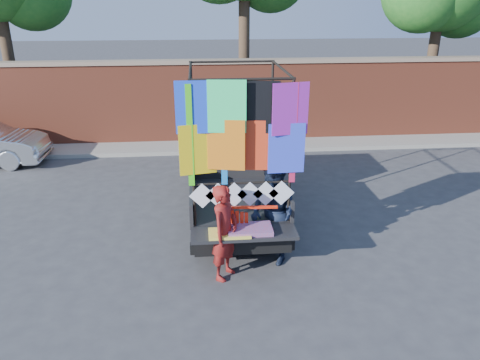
{
  "coord_description": "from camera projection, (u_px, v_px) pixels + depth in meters",
  "views": [
    {
      "loc": [
        -0.58,
        -7.59,
        4.42
      ],
      "look_at": [
        0.1,
        -0.1,
        1.45
      ],
      "focal_mm": 35.0,
      "sensor_mm": 36.0,
      "label": 1
    }
  ],
  "objects": [
    {
      "name": "curb",
      "position": [
        218.0,
        146.0,
        14.52
      ],
      "size": [
        30.0,
        1.2,
        0.12
      ],
      "primitive_type": "cube",
      "color": "gray",
      "rests_on": "ground"
    },
    {
      "name": "man",
      "position": [
        273.0,
        213.0,
        8.06
      ],
      "size": [
        1.05,
        1.13,
        1.86
      ],
      "primitive_type": "imported",
      "rotation": [
        0.0,
        0.0,
        -1.08
      ],
      "color": "#131C31",
      "rests_on": "ground"
    },
    {
      "name": "brick_wall",
      "position": [
        216.0,
        101.0,
        14.7
      ],
      "size": [
        30.0,
        0.45,
        2.61
      ],
      "color": "#9B442D",
      "rests_on": "ground"
    },
    {
      "name": "ground",
      "position": [
        234.0,
        250.0,
        8.7
      ],
      "size": [
        90.0,
        90.0,
        0.0
      ],
      "primitive_type": "plane",
      "color": "#38383A",
      "rests_on": "ground"
    },
    {
      "name": "woman",
      "position": [
        225.0,
        232.0,
        7.62
      ],
      "size": [
        0.65,
        0.72,
        1.65
      ],
      "primitive_type": "imported",
      "rotation": [
        0.0,
        0.0,
        1.02
      ],
      "color": "maroon",
      "rests_on": "ground"
    },
    {
      "name": "pickup_truck",
      "position": [
        231.0,
        170.0,
        10.33
      ],
      "size": [
        2.06,
        5.18,
        3.26
      ],
      "color": "black",
      "rests_on": "ground"
    },
    {
      "name": "streamer_bundle",
      "position": [
        244.0,
        218.0,
        7.79
      ],
      "size": [
        0.92,
        0.11,
        0.64
      ],
      "color": "red",
      "rests_on": "ground"
    }
  ]
}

